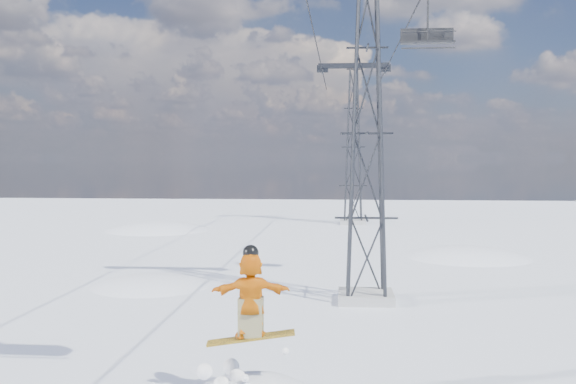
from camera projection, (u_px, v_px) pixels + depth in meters
name	position (u px, v px, depth m)	size (l,w,h in m)	color
lift_tower_near	(367.00, 134.00, 20.74)	(5.20, 1.80, 11.43)	#999999
lift_tower_far	(353.00, 148.00, 45.62)	(5.20, 1.80, 11.43)	#999999
haul_cables	(359.00, 35.00, 31.91)	(4.46, 51.00, 0.06)	black
lift_chair_mid	(427.00, 37.00, 22.70)	(1.87, 0.54, 2.32)	black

